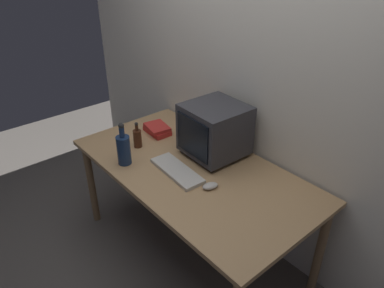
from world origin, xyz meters
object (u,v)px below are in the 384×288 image
(keyboard, at_px, (177,171))
(book_stack, at_px, (157,129))
(bottle_tall, at_px, (124,149))
(bottle_short, at_px, (137,138))
(crt_monitor, at_px, (215,130))
(mug, at_px, (192,129))
(computer_mouse, at_px, (210,186))

(keyboard, relative_size, book_stack, 1.86)
(bottle_tall, xyz_separation_m, book_stack, (-0.21, 0.42, -0.08))
(keyboard, relative_size, bottle_short, 2.14)
(crt_monitor, height_order, bottle_short, crt_monitor)
(bottle_short, distance_m, book_stack, 0.25)
(bottle_tall, relative_size, bottle_short, 1.53)
(keyboard, distance_m, mug, 0.53)
(crt_monitor, height_order, computer_mouse, crt_monitor)
(computer_mouse, xyz_separation_m, mug, (-0.60, 0.36, 0.03))
(keyboard, bearing_deg, bottle_tall, -143.93)
(crt_monitor, relative_size, bottle_tall, 1.34)
(crt_monitor, bearing_deg, computer_mouse, -46.62)
(bottle_tall, bearing_deg, book_stack, 116.58)
(keyboard, relative_size, mug, 3.50)
(keyboard, bearing_deg, computer_mouse, 13.65)
(crt_monitor, xyz_separation_m, mug, (-0.32, 0.07, -0.15))
(keyboard, bearing_deg, bottle_short, -174.84)
(crt_monitor, xyz_separation_m, computer_mouse, (0.27, -0.29, -0.17))
(bottle_short, bearing_deg, mug, 74.68)
(bottle_tall, distance_m, book_stack, 0.47)
(bottle_short, bearing_deg, crt_monitor, 38.36)
(computer_mouse, distance_m, bottle_short, 0.71)
(book_stack, bearing_deg, computer_mouse, -12.40)
(computer_mouse, height_order, book_stack, book_stack)
(crt_monitor, bearing_deg, book_stack, -167.39)
(keyboard, bearing_deg, crt_monitor, 95.04)
(crt_monitor, distance_m, computer_mouse, 0.44)
(crt_monitor, distance_m, mug, 0.36)
(bottle_short, relative_size, book_stack, 0.87)
(book_stack, distance_m, mug, 0.27)
(crt_monitor, distance_m, keyboard, 0.38)
(computer_mouse, relative_size, bottle_tall, 0.33)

